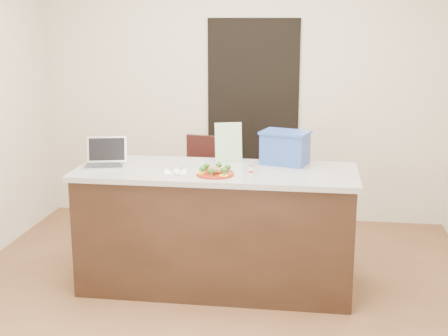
# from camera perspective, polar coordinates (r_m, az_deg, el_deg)

# --- Properties ---
(ground) EXTENTS (4.00, 4.00, 0.00)m
(ground) POSITION_cam_1_polar(r_m,az_deg,el_deg) (4.64, -1.19, -11.96)
(ground) COLOR brown
(ground) RESTS_ON ground
(room_shell) EXTENTS (4.00, 4.00, 4.00)m
(room_shell) POSITION_cam_1_polar(r_m,az_deg,el_deg) (4.21, -1.30, 8.37)
(room_shell) COLOR white
(room_shell) RESTS_ON ground
(doorway) EXTENTS (0.90, 0.02, 2.00)m
(doorway) POSITION_cam_1_polar(r_m,az_deg,el_deg) (6.22, 2.65, 4.32)
(doorway) COLOR black
(doorway) RESTS_ON ground
(island) EXTENTS (2.06, 0.76, 0.92)m
(island) POSITION_cam_1_polar(r_m,az_deg,el_deg) (4.70, -0.72, -5.55)
(island) COLOR black
(island) RESTS_ON ground
(plate) EXTENTS (0.27, 0.27, 0.02)m
(plate) POSITION_cam_1_polar(r_m,az_deg,el_deg) (4.40, -0.81, -0.52)
(plate) COLOR maroon
(plate) RESTS_ON island
(meatballs) EXTENTS (0.11, 0.11, 0.04)m
(meatballs) POSITION_cam_1_polar(r_m,az_deg,el_deg) (4.39, -0.85, -0.20)
(meatballs) COLOR brown
(meatballs) RESTS_ON plate
(broccoli) EXTENTS (0.22, 0.23, 0.04)m
(broccoli) POSITION_cam_1_polar(r_m,az_deg,el_deg) (4.39, -0.81, 0.02)
(broccoli) COLOR #1D4512
(broccoli) RESTS_ON plate
(pepper_rings) EXTENTS (0.24, 0.24, 0.01)m
(pepper_rings) POSITION_cam_1_polar(r_m,az_deg,el_deg) (4.39, -0.81, -0.40)
(pepper_rings) COLOR #EEF619
(pepper_rings) RESTS_ON plate
(napkin) EXTENTS (0.18, 0.18, 0.01)m
(napkin) POSITION_cam_1_polar(r_m,az_deg,el_deg) (4.49, -4.47, -0.34)
(napkin) COLOR silver
(napkin) RESTS_ON island
(fork) EXTENTS (0.08, 0.16, 0.00)m
(fork) POSITION_cam_1_polar(r_m,az_deg,el_deg) (4.51, -4.69, -0.22)
(fork) COLOR silver
(fork) RESTS_ON napkin
(knife) EXTENTS (0.02, 0.21, 0.01)m
(knife) POSITION_cam_1_polar(r_m,az_deg,el_deg) (4.47, -4.15, -0.32)
(knife) COLOR white
(knife) RESTS_ON napkin
(yogurt_bottle) EXTENTS (0.03, 0.03, 0.06)m
(yogurt_bottle) POSITION_cam_1_polar(r_m,az_deg,el_deg) (4.42, 2.47, -0.24)
(yogurt_bottle) COLOR beige
(yogurt_bottle) RESTS_ON island
(laptop) EXTENTS (0.33, 0.29, 0.21)m
(laptop) POSITION_cam_1_polar(r_m,az_deg,el_deg) (4.76, -10.83, 0.92)
(laptop) COLOR #A7A7AB
(laptop) RESTS_ON island
(leaflet) EXTENTS (0.21, 0.10, 0.30)m
(leaflet) POSITION_cam_1_polar(r_m,az_deg,el_deg) (4.81, 0.41, 2.40)
(leaflet) COLOR silver
(leaflet) RESTS_ON island
(blue_box) EXTENTS (0.41, 0.34, 0.25)m
(blue_box) POSITION_cam_1_polar(r_m,az_deg,el_deg) (4.74, 5.61, 1.90)
(blue_box) COLOR #294896
(blue_box) RESTS_ON island
(chair) EXTENTS (0.50, 0.50, 0.98)m
(chair) POSITION_cam_1_polar(r_m,az_deg,el_deg) (5.56, -1.48, -1.50)
(chair) COLOR black
(chair) RESTS_ON ground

